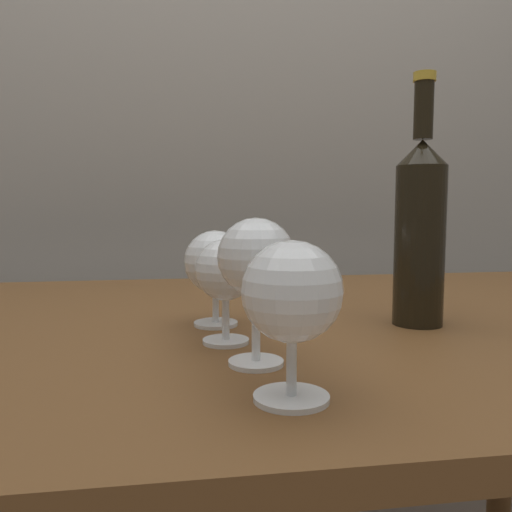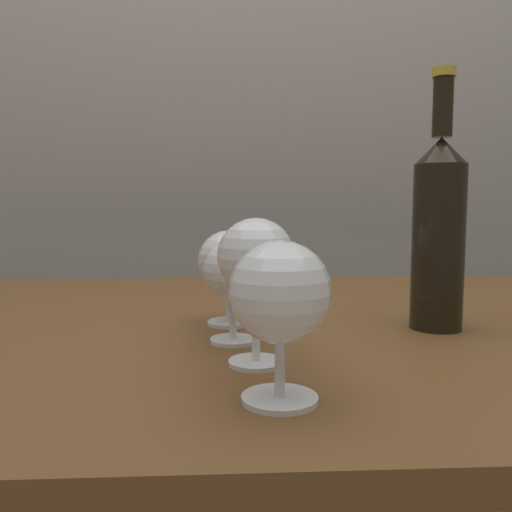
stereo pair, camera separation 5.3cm
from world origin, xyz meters
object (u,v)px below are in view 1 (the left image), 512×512
at_px(wine_glass_port, 225,273).
at_px(wine_bottle, 420,227).
at_px(wine_glass_cabernet, 295,296).
at_px(wine_glass_pinot, 256,260).
at_px(wine_glass_rose, 215,263).

relative_size(wine_glass_port, wine_bottle, 0.37).
height_order(wine_glass_cabernet, wine_bottle, wine_bottle).
xyz_separation_m(wine_glass_pinot, wine_glass_port, (-0.02, 0.09, -0.03)).
bearing_deg(wine_glass_cabernet, wine_glass_pinot, 99.79).
bearing_deg(wine_glass_cabernet, wine_bottle, 46.96).
height_order(wine_glass_pinot, wine_glass_port, wine_glass_pinot).
distance_m(wine_glass_pinot, wine_bottle, 0.29).
bearing_deg(wine_glass_cabernet, wine_glass_port, 101.97).
height_order(wine_glass_port, wine_bottle, wine_bottle).
distance_m(wine_glass_pinot, wine_glass_port, 0.10).
bearing_deg(wine_bottle, wine_glass_port, -168.07).
relative_size(wine_glass_pinot, wine_glass_rose, 1.16).
bearing_deg(wine_glass_pinot, wine_glass_cabernet, -80.21).
distance_m(wine_glass_port, wine_glass_rose, 0.09).
xyz_separation_m(wine_glass_cabernet, wine_glass_port, (-0.04, 0.19, -0.01)).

